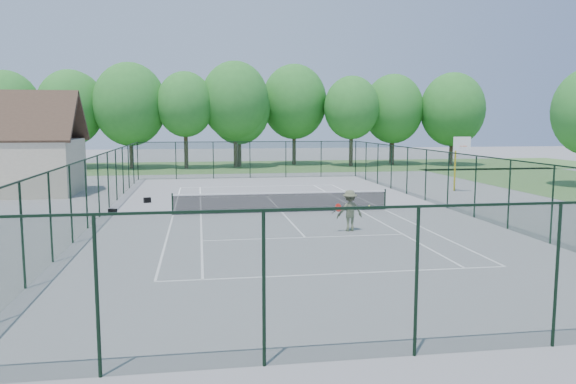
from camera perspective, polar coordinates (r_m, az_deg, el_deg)
name	(u,v)px	position (r m, az deg, el deg)	size (l,w,h in m)	color
ground	(282,212)	(28.79, -0.63, -2.08)	(140.00, 140.00, 0.00)	gray
grass_far	(240,167)	(58.45, -4.93, 2.59)	(80.00, 16.00, 0.01)	#4F7B3A
court_lines	(282,212)	(28.79, -0.63, -2.07)	(11.05, 23.85, 0.01)	white
tennis_net	(282,201)	(28.71, -0.63, -0.95)	(11.08, 0.08, 1.10)	black
fence_enclosure	(282,182)	(28.58, -0.63, 1.01)	(18.05, 36.05, 3.02)	#1C3825
utility_building	(11,145)	(39.94, -26.36, 4.26)	(8.60, 6.27, 6.63)	beige
tree_line_far	(239,108)	(58.28, -5.00, 8.47)	(39.40, 6.40, 9.70)	#473424
basketball_goal	(459,153)	(38.79, 16.97, 3.81)	(1.20, 1.43, 3.65)	gold
sports_bag_a	(113,212)	(29.30, -17.39, -1.94)	(0.39, 0.23, 0.31)	black
sports_bag_b	(147,200)	(33.20, -14.11, -0.80)	(0.38, 0.23, 0.30)	black
tennis_player	(350,211)	(23.94, 6.28, -1.89)	(1.89, 0.84, 1.75)	#52573D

